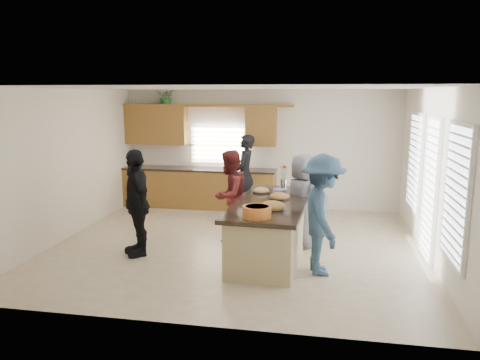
% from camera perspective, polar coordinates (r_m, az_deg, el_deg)
% --- Properties ---
extents(floor, '(6.50, 6.50, 0.00)m').
position_cam_1_polar(floor, '(8.54, -0.45, -7.97)').
color(floor, beige).
rests_on(floor, ground).
extents(room_shell, '(6.52, 6.02, 2.81)m').
position_cam_1_polar(room_shell, '(8.14, -0.47, 4.83)').
color(room_shell, silver).
rests_on(room_shell, ground).
extents(back_cabinetry, '(4.08, 0.66, 2.46)m').
position_cam_1_polar(back_cabinetry, '(11.24, -5.20, 1.28)').
color(back_cabinetry, brown).
rests_on(back_cabinetry, ground).
extents(right_wall_glazing, '(0.06, 4.00, 2.25)m').
position_cam_1_polar(right_wall_glazing, '(8.12, 22.26, 0.04)').
color(right_wall_glazing, white).
rests_on(right_wall_glazing, ground).
extents(island, '(1.30, 2.76, 0.95)m').
position_cam_1_polar(island, '(7.89, 3.79, -6.13)').
color(island, tan).
rests_on(island, ground).
extents(platter_front, '(0.46, 0.46, 0.19)m').
position_cam_1_polar(platter_front, '(7.25, 3.99, -3.32)').
color(platter_front, black).
rests_on(platter_front, island).
extents(platter_mid, '(0.37, 0.37, 0.15)m').
position_cam_1_polar(platter_mid, '(7.96, 4.83, -2.09)').
color(platter_mid, black).
rests_on(platter_mid, island).
extents(platter_back, '(0.32, 0.32, 0.13)m').
position_cam_1_polar(platter_back, '(8.43, 2.60, -1.35)').
color(platter_back, black).
rests_on(platter_back, island).
extents(salad_bowl, '(0.42, 0.42, 0.17)m').
position_cam_1_polar(salad_bowl, '(6.74, 2.08, -3.81)').
color(salad_bowl, orange).
rests_on(salad_bowl, island).
extents(clear_cup, '(0.08, 0.08, 0.11)m').
position_cam_1_polar(clear_cup, '(6.89, 5.62, -3.86)').
color(clear_cup, white).
rests_on(clear_cup, island).
extents(plate_stack, '(0.24, 0.24, 0.06)m').
position_cam_1_polar(plate_stack, '(8.47, 4.85, -1.31)').
color(plate_stack, '#A086C3').
rests_on(plate_stack, island).
extents(flower_vase, '(0.14, 0.14, 0.45)m').
position_cam_1_polar(flower_vase, '(8.75, 5.36, 0.44)').
color(flower_vase, silver).
rests_on(flower_vase, island).
extents(potted_plant, '(0.42, 0.37, 0.46)m').
position_cam_1_polar(potted_plant, '(11.41, -9.00, 10.01)').
color(potted_plant, '#307831').
rests_on(potted_plant, back_cabinetry).
extents(woman_left_back, '(0.49, 0.69, 1.80)m').
position_cam_1_polar(woman_left_back, '(10.65, 0.63, 0.73)').
color(woman_left_back, black).
rests_on(woman_left_back, ground).
extents(woman_left_mid, '(0.88, 0.99, 1.69)m').
position_cam_1_polar(woman_left_mid, '(8.64, -1.28, -1.93)').
color(woman_left_mid, maroon).
rests_on(woman_left_mid, ground).
extents(woman_left_front, '(0.98, 1.12, 1.81)m').
position_cam_1_polar(woman_left_front, '(8.05, -12.50, -2.70)').
color(woman_left_front, black).
rests_on(woman_left_front, ground).
extents(woman_right_back, '(0.90, 1.29, 1.83)m').
position_cam_1_polar(woman_right_back, '(7.14, 10.02, -4.19)').
color(woman_right_back, '#324F6E').
rests_on(woman_right_back, ground).
extents(woman_right_front, '(0.94, 0.96, 1.67)m').
position_cam_1_polar(woman_right_front, '(8.36, 7.58, -2.54)').
color(woman_right_front, slate).
rests_on(woman_right_front, ground).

